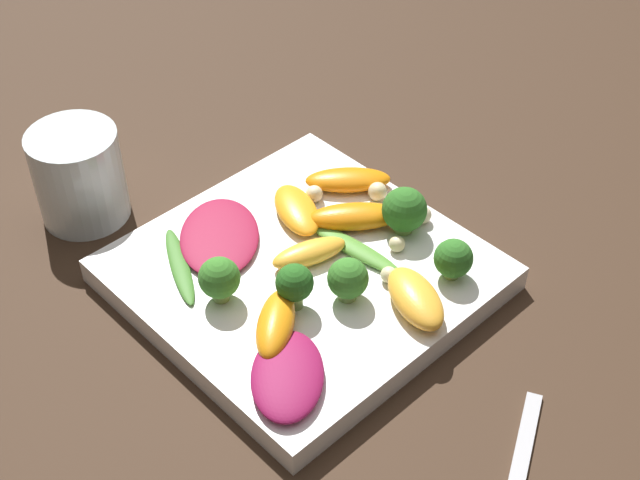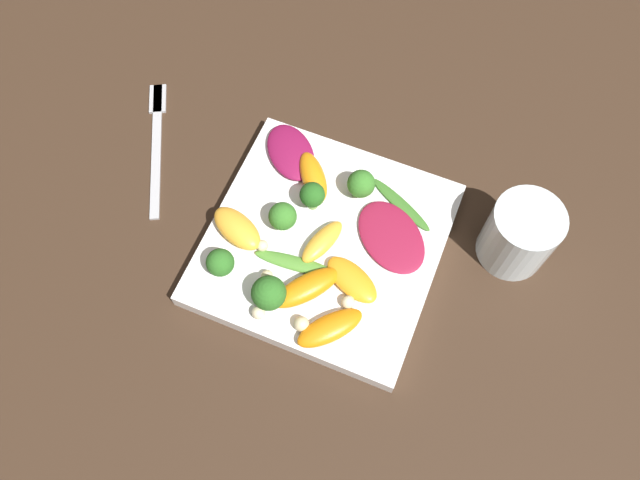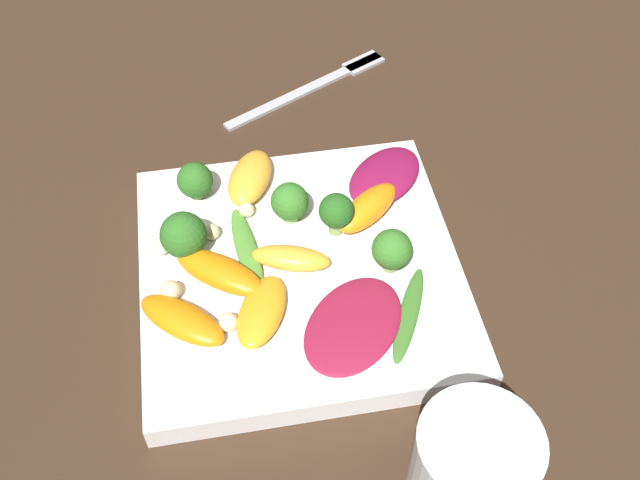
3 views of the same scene
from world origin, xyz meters
name	(u,v)px [view 1 (image 1 of 3)]	position (x,y,z in m)	size (l,w,h in m)	color
ground_plane	(303,284)	(0.00, 0.00, 0.00)	(2.40, 2.40, 0.00)	#382619
plate	(303,274)	(0.00, 0.00, 0.01)	(0.25, 0.25, 0.02)	white
drinking_glass	(79,176)	(0.08, -0.20, 0.04)	(0.08, 0.08, 0.08)	silver
radicchio_leaf_0	(287,375)	(0.09, 0.08, 0.03)	(0.09, 0.09, 0.01)	maroon
radicchio_leaf_1	(219,236)	(0.03, -0.07, 0.03)	(0.11, 0.11, 0.01)	maroon
orange_segment_0	(416,298)	(-0.03, 0.09, 0.03)	(0.06, 0.07, 0.02)	#FCAD33
orange_segment_1	(348,180)	(-0.09, -0.04, 0.03)	(0.07, 0.07, 0.02)	orange
orange_segment_2	(306,251)	(-0.01, 0.00, 0.03)	(0.07, 0.04, 0.02)	#FCAD33
orange_segment_3	(355,216)	(-0.06, -0.01, 0.03)	(0.08, 0.07, 0.02)	orange
orange_segment_4	(276,324)	(0.06, 0.04, 0.03)	(0.07, 0.06, 0.02)	orange
orange_segment_5	(297,210)	(-0.04, -0.05, 0.03)	(0.06, 0.07, 0.01)	orange
broccoli_floret_0	(219,279)	(0.07, -0.02, 0.04)	(0.03, 0.03, 0.04)	#7A9E51
broccoli_floret_1	(295,284)	(0.03, 0.03, 0.05)	(0.03, 0.03, 0.04)	#7A9E51
broccoli_floret_2	(453,259)	(-0.07, 0.09, 0.04)	(0.03, 0.03, 0.03)	#7A9E51
broccoli_floret_3	(348,279)	(0.00, 0.05, 0.04)	(0.03, 0.03, 0.04)	#84AD5B
broccoli_floret_4	(404,210)	(-0.09, 0.03, 0.04)	(0.04, 0.04, 0.04)	#7A9E51
arugula_sprig_0	(180,266)	(0.07, -0.06, 0.02)	(0.05, 0.09, 0.00)	#3D7528
arugula_sprig_1	(354,248)	(-0.04, 0.02, 0.03)	(0.03, 0.09, 0.01)	#518E33
macadamia_nut_0	(314,194)	(-0.06, -0.05, 0.03)	(0.01, 0.01, 0.01)	beige
macadamia_nut_1	(423,215)	(-0.11, 0.03, 0.03)	(0.01, 0.01, 0.01)	beige
macadamia_nut_2	(397,244)	(-0.07, 0.04, 0.03)	(0.01, 0.01, 0.01)	beige
macadamia_nut_3	(389,275)	(-0.04, 0.06, 0.03)	(0.01, 0.01, 0.01)	beige
macadamia_nut_4	(378,192)	(-0.10, -0.02, 0.03)	(0.02, 0.02, 0.02)	beige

